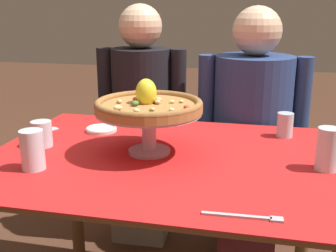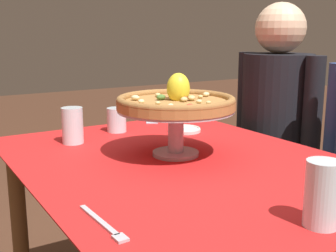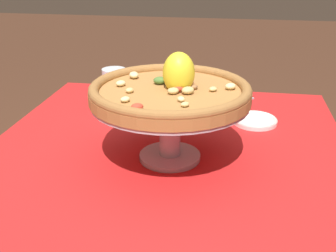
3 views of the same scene
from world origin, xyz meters
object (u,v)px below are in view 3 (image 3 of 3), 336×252
Objects in this scene: water_glass_side_left at (184,90)px; sugar_packet at (245,98)px; pizza at (171,90)px; side_plate at (255,120)px; pizza_stand at (170,116)px; water_glass_front_left at (115,91)px.

sugar_packet is at bearing 109.31° from water_glass_side_left.
water_glass_side_left is at bearing -177.28° from pizza.
water_glass_side_left reaches higher than side_plate.
pizza is at bearing 128.50° from pizza_stand.
pizza is 0.43m from water_glass_side_left.
water_glass_front_left is at bearing -69.26° from sugar_packet.
side_plate reaches higher than sugar_packet.
water_glass_front_left is (-0.32, -0.23, -0.06)m from pizza_stand.
pizza is 7.51× the size of sugar_packet.
side_plate is 2.58× the size of sugar_packet.
pizza is 3.91× the size of water_glass_side_left.
side_plate is (0.06, 0.44, -0.05)m from water_glass_front_left.
water_glass_front_left is at bearing -97.34° from side_plate.
sugar_packet is (-0.21, -0.03, -0.01)m from side_plate.
water_glass_side_left is 0.22m from sugar_packet.
side_plate is at bearing 58.29° from water_glass_side_left.
pizza_stand is at bearing -51.50° from pizza.
pizza_stand is 0.06m from pizza.
pizza reaches higher than pizza_stand.
pizza reaches higher than sugar_packet.
pizza_stand is 0.42m from water_glass_side_left.
pizza_stand is 0.40m from water_glass_front_left.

